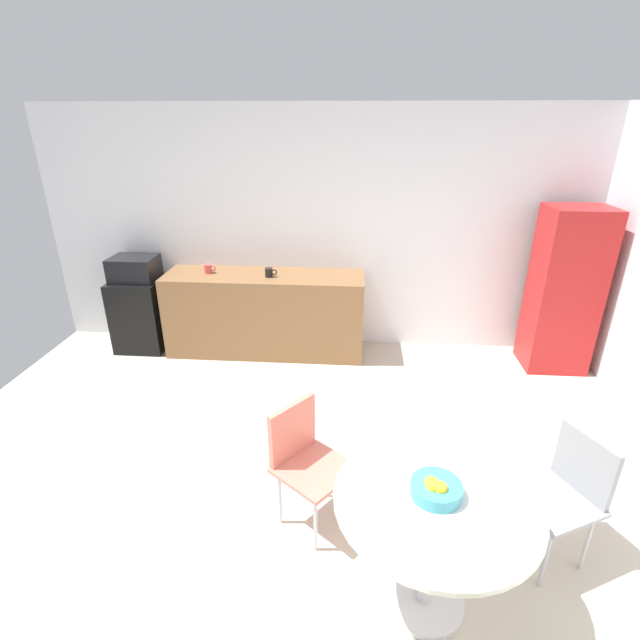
# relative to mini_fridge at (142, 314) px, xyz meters

# --- Properties ---
(ground_plane) EXTENTS (6.00, 6.00, 0.00)m
(ground_plane) POSITION_rel_mini_fridge_xyz_m (1.96, -2.65, -0.40)
(ground_plane) COLOR beige
(wall_back) EXTENTS (6.00, 0.10, 2.60)m
(wall_back) POSITION_rel_mini_fridge_xyz_m (1.96, 0.35, 0.90)
(wall_back) COLOR silver
(wall_back) RESTS_ON ground_plane
(counter_block) EXTENTS (2.15, 0.60, 0.90)m
(counter_block) POSITION_rel_mini_fridge_xyz_m (1.43, 0.00, 0.05)
(counter_block) COLOR brown
(counter_block) RESTS_ON ground_plane
(mini_fridge) EXTENTS (0.54, 0.54, 0.81)m
(mini_fridge) POSITION_rel_mini_fridge_xyz_m (0.00, 0.00, 0.00)
(mini_fridge) COLOR black
(mini_fridge) RESTS_ON ground_plane
(microwave) EXTENTS (0.48, 0.38, 0.26)m
(microwave) POSITION_rel_mini_fridge_xyz_m (0.00, 0.00, 0.53)
(microwave) COLOR black
(microwave) RESTS_ON mini_fridge
(locker_cabinet) EXTENTS (0.60, 0.50, 1.68)m
(locker_cabinet) POSITION_rel_mini_fridge_xyz_m (4.51, -0.10, 0.44)
(locker_cabinet) COLOR #B21E1E
(locker_cabinet) RESTS_ON ground_plane
(round_table) EXTENTS (1.02, 1.02, 0.75)m
(round_table) POSITION_rel_mini_fridge_xyz_m (2.84, -2.95, 0.19)
(round_table) COLOR silver
(round_table) RESTS_ON ground_plane
(chair_coral) EXTENTS (0.59, 0.59, 0.83)m
(chair_coral) POSITION_rel_mini_fridge_xyz_m (2.11, -2.38, 0.12)
(chair_coral) COLOR silver
(chair_coral) RESTS_ON ground_plane
(chair_gray) EXTENTS (0.56, 0.56, 0.83)m
(chair_gray) POSITION_rel_mini_fridge_xyz_m (3.67, -2.54, 0.12)
(chair_gray) COLOR silver
(chair_gray) RESTS_ON ground_plane
(fruit_bowl) EXTENTS (0.26, 0.26, 0.11)m
(fruit_bowl) POSITION_rel_mini_fridge_xyz_m (2.83, -2.94, 0.39)
(fruit_bowl) COLOR teal
(fruit_bowl) RESTS_ON round_table
(mug_white) EXTENTS (0.13, 0.08, 0.09)m
(mug_white) POSITION_rel_mini_fridge_xyz_m (0.82, 0.02, 0.54)
(mug_white) COLOR #D84C4C
(mug_white) RESTS_ON counter_block
(mug_green) EXTENTS (0.13, 0.08, 0.09)m
(mug_green) POSITION_rel_mini_fridge_xyz_m (1.50, -0.06, 0.54)
(mug_green) COLOR black
(mug_green) RESTS_ON counter_block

